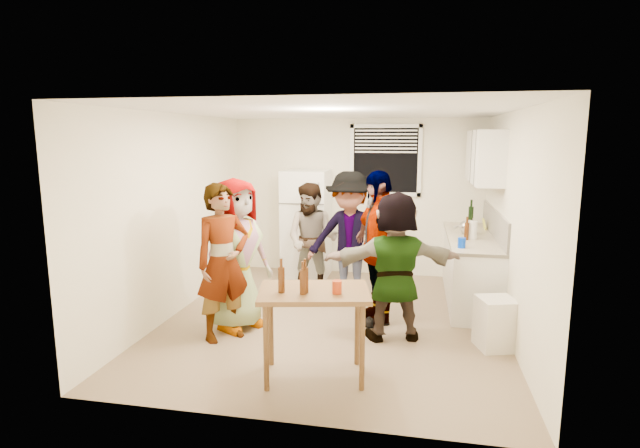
% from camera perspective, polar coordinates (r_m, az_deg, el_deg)
% --- Properties ---
extents(room, '(4.00, 4.50, 2.50)m').
position_cam_1_polar(room, '(6.21, 1.50, -10.96)').
color(room, white).
rests_on(room, ground).
extents(window, '(1.12, 0.10, 1.06)m').
position_cam_1_polar(window, '(7.95, 7.48, 7.23)').
color(window, white).
rests_on(window, room).
extents(refrigerator, '(0.70, 0.70, 1.70)m').
position_cam_1_polar(refrigerator, '(7.91, -1.55, -0.00)').
color(refrigerator, white).
rests_on(refrigerator, ground).
extents(counter_lower, '(0.60, 2.20, 0.86)m').
position_cam_1_polar(counter_lower, '(7.13, 16.76, -4.98)').
color(counter_lower, white).
rests_on(counter_lower, ground).
extents(countertop, '(0.64, 2.22, 0.04)m').
position_cam_1_polar(countertop, '(7.04, 16.94, -1.43)').
color(countertop, '#BDB29A').
rests_on(countertop, counter_lower).
extents(backsplash, '(0.03, 2.20, 0.36)m').
position_cam_1_polar(backsplash, '(7.04, 19.33, 0.10)').
color(backsplash, '#BCB6AC').
rests_on(backsplash, countertop).
extents(upper_cabinets, '(0.34, 1.60, 0.70)m').
position_cam_1_polar(upper_cabinets, '(7.13, 18.27, 7.32)').
color(upper_cabinets, white).
rests_on(upper_cabinets, room).
extents(kettle, '(0.29, 0.25, 0.22)m').
position_cam_1_polar(kettle, '(7.12, 16.48, -1.11)').
color(kettle, silver).
rests_on(kettle, countertop).
extents(paper_towel, '(0.11, 0.11, 0.24)m').
position_cam_1_polar(paper_towel, '(6.79, 16.99, -1.66)').
color(paper_towel, white).
rests_on(paper_towel, countertop).
extents(wine_bottle, '(0.07, 0.07, 0.30)m').
position_cam_1_polar(wine_bottle, '(7.75, 16.79, -0.25)').
color(wine_bottle, black).
rests_on(wine_bottle, countertop).
extents(beer_bottle_counter, '(0.06, 0.06, 0.22)m').
position_cam_1_polar(beer_bottle_counter, '(6.72, 16.36, -1.74)').
color(beer_bottle_counter, '#47230C').
rests_on(beer_bottle_counter, countertop).
extents(blue_cup, '(0.09, 0.09, 0.12)m').
position_cam_1_polar(blue_cup, '(6.22, 15.86, -2.63)').
color(blue_cup, '#0539D6').
rests_on(blue_cup, countertop).
extents(picture_frame, '(0.02, 0.18, 0.15)m').
position_cam_1_polar(picture_frame, '(7.56, 18.25, -0.02)').
color(picture_frame, '#F3F04B').
rests_on(picture_frame, countertop).
extents(trash_bin, '(0.46, 0.46, 0.54)m').
position_cam_1_polar(trash_bin, '(5.68, 19.47, -10.87)').
color(trash_bin, white).
rests_on(trash_bin, ground).
extents(serving_table, '(1.11, 0.85, 0.84)m').
position_cam_1_polar(serving_table, '(4.88, -0.67, -17.01)').
color(serving_table, brown).
rests_on(serving_table, ground).
extents(beer_bottle_table, '(0.06, 0.06, 0.22)m').
position_cam_1_polar(beer_bottle_table, '(4.46, -1.95, -8.01)').
color(beer_bottle_table, '#47230C').
rests_on(beer_bottle_table, serving_table).
extents(red_cup, '(0.09, 0.09, 0.12)m').
position_cam_1_polar(red_cup, '(4.48, 1.95, -7.92)').
color(red_cup, '#B23411').
rests_on(red_cup, serving_table).
extents(guest_grey, '(1.95, 1.67, 0.56)m').
position_cam_1_polar(guest_grey, '(6.09, -9.25, -11.51)').
color(guest_grey, gray).
rests_on(guest_grey, ground).
extents(guest_stripe, '(1.72, 1.61, 0.41)m').
position_cam_1_polar(guest_stripe, '(5.81, -10.73, -12.62)').
color(guest_stripe, '#141933').
rests_on(guest_stripe, ground).
extents(guest_back_left, '(0.99, 1.68, 0.60)m').
position_cam_1_polar(guest_back_left, '(7.19, -0.87, -8.00)').
color(guest_back_left, brown).
rests_on(guest_back_left, ground).
extents(guest_back_right, '(1.30, 1.87, 0.66)m').
position_cam_1_polar(guest_back_right, '(6.87, 3.32, -8.87)').
color(guest_back_right, '#434348').
rests_on(guest_back_right, ground).
extents(guest_black, '(2.12, 1.86, 0.45)m').
position_cam_1_polar(guest_black, '(6.23, 6.40, -10.94)').
color(guest_black, black).
rests_on(guest_black, ground).
extents(guest_orange, '(1.90, 1.98, 0.49)m').
position_cam_1_polar(guest_orange, '(5.77, 8.33, -12.72)').
color(guest_orange, '#C47C40').
rests_on(guest_orange, ground).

